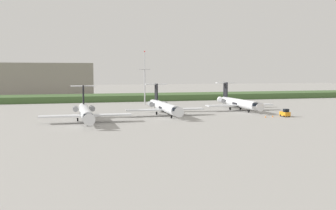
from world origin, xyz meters
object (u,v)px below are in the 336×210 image
(regional_jet_third, at_px, (238,103))
(antenna_mast, at_px, (145,82))
(baggage_tug, at_px, (285,113))
(safety_cone_front_marker, at_px, (266,117))
(safety_cone_mid_marker, at_px, (273,116))
(regional_jet_nearest, at_px, (85,112))
(regional_jet_second, at_px, (164,107))

(regional_jet_third, distance_m, antenna_mast, 40.20)
(regional_jet_third, xyz_separation_m, baggage_tug, (5.02, -20.75, -1.53))
(safety_cone_front_marker, bearing_deg, safety_cone_mid_marker, 12.59)
(regional_jet_nearest, relative_size, regional_jet_third, 1.00)
(regional_jet_third, height_order, antenna_mast, antenna_mast)
(regional_jet_second, bearing_deg, baggage_tug, -21.38)
(antenna_mast, bearing_deg, regional_jet_third, -50.56)
(safety_cone_front_marker, xyz_separation_m, safety_cone_mid_marker, (2.57, 0.57, 0.00))
(regional_jet_second, xyz_separation_m, regional_jet_third, (27.24, 8.13, 0.00))
(regional_jet_nearest, relative_size, safety_cone_mid_marker, 56.36)
(regional_jet_second, relative_size, safety_cone_mid_marker, 56.36)
(regional_jet_nearest, bearing_deg, regional_jet_third, 19.58)
(safety_cone_front_marker, distance_m, safety_cone_mid_marker, 2.64)
(regional_jet_second, relative_size, baggage_tug, 9.69)
(regional_jet_third, bearing_deg, regional_jet_second, -163.39)
(regional_jet_third, height_order, safety_cone_mid_marker, regional_jet_third)
(regional_jet_second, bearing_deg, regional_jet_nearest, -157.07)
(regional_jet_second, xyz_separation_m, safety_cone_mid_marker, (28.49, -12.39, -2.26))
(regional_jet_nearest, distance_m, safety_cone_front_marker, 49.29)
(regional_jet_nearest, relative_size, antenna_mast, 1.49)
(regional_jet_nearest, xyz_separation_m, baggage_tug, (55.47, -2.80, -1.53))
(regional_jet_nearest, distance_m, safety_cone_mid_marker, 51.82)
(antenna_mast, relative_size, baggage_tug, 6.50)
(regional_jet_nearest, bearing_deg, safety_cone_front_marker, -3.66)
(regional_jet_nearest, bearing_deg, safety_cone_mid_marker, -2.85)
(baggage_tug, bearing_deg, antenna_mast, 120.47)
(regional_jet_third, bearing_deg, safety_cone_front_marker, -93.56)
(regional_jet_third, height_order, baggage_tug, regional_jet_third)
(baggage_tug, bearing_deg, regional_jet_second, 158.62)
(safety_cone_mid_marker, bearing_deg, safety_cone_front_marker, -167.41)
(regional_jet_second, xyz_separation_m, baggage_tug, (32.26, -12.63, -1.53))
(regional_jet_third, bearing_deg, antenna_mast, 129.44)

